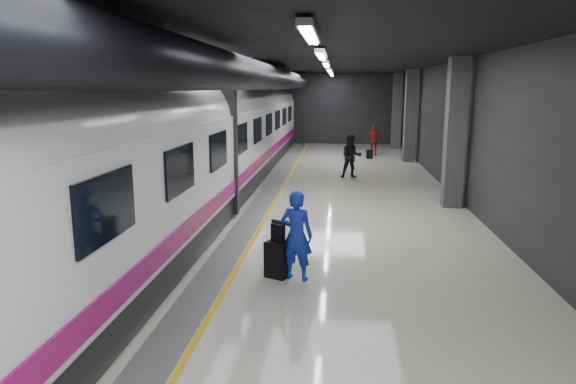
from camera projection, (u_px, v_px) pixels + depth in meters
name	position (u px, v px, depth m)	size (l,w,h in m)	color
ground	(299.00, 219.00, 14.38)	(40.00, 40.00, 0.00)	beige
platform_hall	(292.00, 90.00, 14.64)	(10.02, 40.02, 4.51)	black
train	(183.00, 144.00, 14.28)	(3.05, 38.00, 4.05)	black
traveler_main	(297.00, 235.00, 9.67)	(0.63, 0.41, 1.73)	blue
suitcase_main	(277.00, 260.00, 9.86)	(0.43, 0.27, 0.71)	black
shoulder_bag	(278.00, 233.00, 9.79)	(0.26, 0.14, 0.35)	black
traveler_far_a	(351.00, 156.00, 20.80)	(0.85, 0.67, 1.76)	black
traveler_far_b	(373.00, 141.00, 27.69)	(0.96, 0.40, 1.63)	maroon
suitcase_far	(369.00, 154.00, 26.58)	(0.31, 0.20, 0.46)	black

